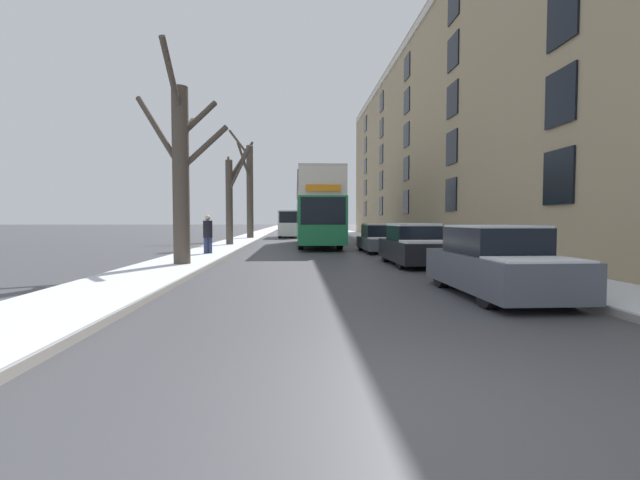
{
  "coord_description": "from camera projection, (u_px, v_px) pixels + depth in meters",
  "views": [
    {
      "loc": [
        -1.21,
        -3.44,
        1.59
      ],
      "look_at": [
        0.03,
        17.43,
        0.62
      ],
      "focal_mm": 24.0,
      "sensor_mm": 36.0,
      "label": 1
    }
  ],
  "objects": [
    {
      "name": "parked_car_1",
      "position": [
        414.0,
        246.0,
        15.14
      ],
      "size": [
        1.73,
        4.11,
        1.49
      ],
      "color": "black",
      "rests_on": "ground"
    },
    {
      "name": "bare_tree_left_1",
      "position": [
        231.0,
        196.0,
        25.32
      ],
      "size": [
        1.78,
        2.48,
        6.31
      ],
      "color": "#4C4238",
      "rests_on": "ground"
    },
    {
      "name": "bare_tree_left_2",
      "position": [
        249.0,
        189.0,
        34.95
      ],
      "size": [
        2.02,
        3.22,
        9.01
      ],
      "color": "#4C4238",
      "rests_on": "ground"
    },
    {
      "name": "bare_tree_left_0",
      "position": [
        181.0,
        167.0,
        14.01
      ],
      "size": [
        3.32,
        3.35,
        6.86
      ],
      "color": "#4C4238",
      "rests_on": "ground"
    },
    {
      "name": "pedestrian_left_sidewalk",
      "position": [
        208.0,
        234.0,
        18.44
      ],
      "size": [
        0.39,
        0.39,
        1.81
      ],
      "rotation": [
        0.0,
        0.0,
        3.63
      ],
      "color": "navy",
      "rests_on": "ground"
    },
    {
      "name": "terrace_facade_right",
      "position": [
        471.0,
        140.0,
        29.29
      ],
      "size": [
        9.1,
        48.16,
        14.18
      ],
      "color": "tan",
      "rests_on": "ground"
    },
    {
      "name": "oncoming_van",
      "position": [
        289.0,
        223.0,
        39.8
      ],
      "size": [
        1.94,
        5.78,
        2.46
      ],
      "color": "white",
      "rests_on": "ground"
    },
    {
      "name": "parked_car_0",
      "position": [
        496.0,
        263.0,
        8.96
      ],
      "size": [
        1.73,
        4.06,
        1.48
      ],
      "color": "#474C56",
      "rests_on": "ground"
    },
    {
      "name": "parked_car_2",
      "position": [
        379.0,
        239.0,
        21.31
      ],
      "size": [
        1.71,
        4.17,
        1.42
      ],
      "color": "#474C56",
      "rests_on": "ground"
    },
    {
      "name": "ground_plane",
      "position": [
        440.0,
        410.0,
        3.57
      ],
      "size": [
        320.0,
        320.0,
        0.0
      ],
      "primitive_type": "plane",
      "color": "#424247"
    },
    {
      "name": "sidewalk_left",
      "position": [
        264.0,
        232.0,
        56.11
      ],
      "size": [
        2.4,
        130.0,
        0.16
      ],
      "color": "gray",
      "rests_on": "ground"
    },
    {
      "name": "double_decker_bus",
      "position": [
        317.0,
        206.0,
        26.67
      ],
      "size": [
        2.49,
        11.7,
        4.38
      ],
      "color": "#1E7A47",
      "rests_on": "ground"
    },
    {
      "name": "sidewalk_right",
      "position": [
        343.0,
        232.0,
        56.73
      ],
      "size": [
        2.4,
        130.0,
        0.16
      ],
      "color": "gray",
      "rests_on": "ground"
    }
  ]
}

